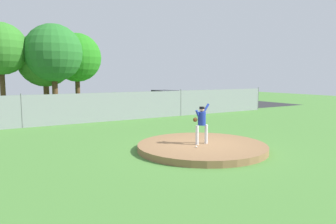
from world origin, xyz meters
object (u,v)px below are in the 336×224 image
object	(u,v)px
parked_car_charcoal	(17,108)
traffic_cone_orange	(173,105)
baseball	(196,147)
parked_car_teal	(165,100)
pitcher_youth	(202,121)

from	to	relation	value
parked_car_charcoal	traffic_cone_orange	world-z (taller)	parked_car_charcoal
baseball	parked_car_charcoal	size ratio (longest dim) A/B	0.02
parked_car_charcoal	parked_car_teal	bearing A→B (deg)	-1.00
pitcher_youth	baseball	size ratio (longest dim) A/B	22.46
parked_car_charcoal	traffic_cone_orange	size ratio (longest dim) A/B	7.97
pitcher_youth	parked_car_charcoal	distance (m)	15.76
baseball	traffic_cone_orange	bearing A→B (deg)	60.42
pitcher_youth	baseball	distance (m)	1.18
pitcher_youth	traffic_cone_orange	bearing A→B (deg)	61.32
traffic_cone_orange	baseball	bearing A→B (deg)	-119.58
baseball	parked_car_charcoal	xyz separation A→B (m)	(-4.74, 15.28, 0.46)
pitcher_youth	parked_car_charcoal	size ratio (longest dim) A/B	0.38
pitcher_youth	parked_car_charcoal	xyz separation A→B (m)	(-5.33, 14.83, -0.46)
pitcher_youth	baseball	bearing A→B (deg)	-142.29
pitcher_youth	parked_car_teal	world-z (taller)	pitcher_youth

